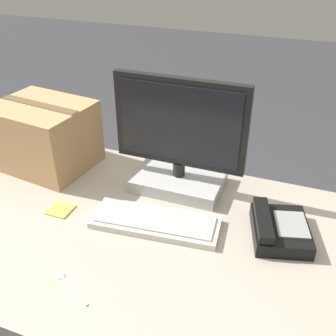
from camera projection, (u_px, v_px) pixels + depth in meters
name	position (u px, v px, depth m)	size (l,w,h in m)	color
office_desk	(97.00, 291.00, 1.53)	(1.80, 0.90, 0.74)	#A89E8E
monitor	(179.00, 148.00, 1.41)	(0.48, 0.22, 0.42)	#B7B7B7
keyboard	(156.00, 222.00, 1.29)	(0.43, 0.19, 0.03)	beige
desk_phone	(278.00, 229.00, 1.24)	(0.22, 0.25, 0.08)	black
spoon	(68.00, 283.00, 1.08)	(0.14, 0.08, 0.00)	silver
cardboard_box	(45.00, 135.00, 1.57)	(0.39, 0.33, 0.26)	tan
sticky_note_pad	(60.00, 209.00, 1.36)	(0.08, 0.08, 0.01)	#E5DB4C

